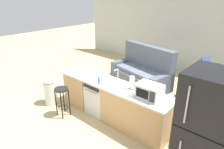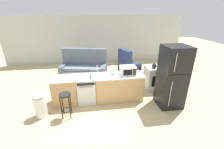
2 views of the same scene
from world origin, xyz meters
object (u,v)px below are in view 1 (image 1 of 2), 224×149
Objects in this scene: dishwasher at (100,97)px; couch at (143,73)px; paper_towel_roll at (132,83)px; stove_range at (220,129)px; bar_stool at (62,96)px; trash_bin at (50,91)px; microwave at (149,91)px; soap_bottle at (99,81)px; refrigerator at (205,136)px; kettle at (214,104)px; armchair at (209,92)px.

dishwasher is 2.12m from couch.
couch is at bearing 116.45° from paper_towel_roll.
couch is at bearing 150.18° from stove_range.
bar_stool and trash_bin have the same top height.
paper_towel_roll reaches higher than bar_stool.
microwave reaches higher than dishwasher.
bar_stool is at bearing -10.39° from trash_bin.
bar_stool is 0.35× the size of couch.
soap_bottle is (-2.44, -0.74, 0.52)m from stove_range.
dishwasher is 1.14× the size of bar_stool.
microwave is 2.66m from couch.
paper_towel_roll is (-1.72, 0.64, 0.08)m from refrigerator.
microwave reaches higher than kettle.
kettle is (-0.17, -0.13, 0.53)m from stove_range.
paper_towel_roll is at bearing -63.55° from couch.
paper_towel_roll reaches higher than trash_bin.
kettle is at bearing 9.85° from dishwasher.
dishwasher reaches higher than trash_bin.
microwave is 0.68× the size of trash_bin.
soap_bottle is 0.08× the size of couch.
stove_range is at bearing 11.91° from dishwasher.
microwave is 2.38m from armchair.
soap_bottle reaches higher than dishwasher.
soap_bottle is 0.24× the size of bar_stool.
armchair is (-0.68, 2.75, -0.61)m from refrigerator.
microwave is 2.79m from trash_bin.
stove_range is 3.15m from couch.
soap_bottle is (-0.72, -0.28, -0.07)m from paper_towel_roll.
dishwasher is at bearing 130.91° from soap_bottle.
refrigerator is at bearing -44.29° from couch.
soap_bottle is at bearing -164.98° from kettle.
trash_bin is at bearing -139.07° from armchair.
kettle is (-0.17, 0.97, 0.02)m from refrigerator.
paper_towel_roll reaches higher than kettle.
dishwasher is at bearing 179.94° from microwave.
couch reaches higher than kettle.
microwave is 1.16m from kettle.
bar_stool is (-3.16, -1.27, 0.08)m from stove_range.
refrigerator is (-0.00, -1.10, 0.51)m from stove_range.
paper_towel_roll is 1.59m from kettle.
microwave is at bearing -10.92° from paper_towel_roll.
paper_towel_roll is 0.24× the size of armchair.
stove_range is 1.80× the size of microwave.
refrigerator is 6.82× the size of paper_towel_roll.
paper_towel_roll is at bearing 159.61° from refrigerator.
refrigerator is at bearing -20.39° from paper_towel_roll.
refrigerator is 1.84m from paper_towel_roll.
bar_stool is (-1.44, -0.81, -0.50)m from paper_towel_roll.
kettle is at bearing -33.39° from couch.
trash_bin is (-3.73, -1.01, -0.61)m from kettle.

